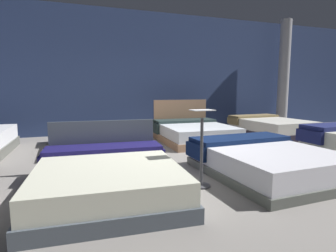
{
  "coord_description": "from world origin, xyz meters",
  "views": [
    {
      "loc": [
        -1.52,
        -4.37,
        1.24
      ],
      "look_at": [
        0.15,
        0.48,
        0.57
      ],
      "focal_mm": 29.15,
      "sensor_mm": 36.0,
      "label": 1
    }
  ],
  "objects_px": {
    "bed_1": "(107,176)",
    "support_pillar": "(284,75)",
    "bed_5": "(92,139)",
    "bed_2": "(265,160)",
    "bed_6": "(194,132)",
    "bed_7": "(271,127)",
    "price_sign": "(201,158)"
  },
  "relations": [
    {
      "from": "bed_1",
      "to": "bed_5",
      "type": "distance_m",
      "value": 2.81
    },
    {
      "from": "bed_5",
      "to": "bed_7",
      "type": "distance_m",
      "value": 4.72
    },
    {
      "from": "bed_6",
      "to": "bed_1",
      "type": "bearing_deg",
      "value": -129.76
    },
    {
      "from": "bed_1",
      "to": "bed_7",
      "type": "xyz_separation_m",
      "value": [
        4.71,
        2.81,
        0.02
      ]
    },
    {
      "from": "bed_1",
      "to": "support_pillar",
      "type": "xyz_separation_m",
      "value": [
        6.24,
        4.13,
        1.54
      ]
    },
    {
      "from": "bed_2",
      "to": "bed_5",
      "type": "xyz_separation_m",
      "value": [
        -2.31,
        2.8,
        -0.01
      ]
    },
    {
      "from": "bed_1",
      "to": "bed_2",
      "type": "distance_m",
      "value": 2.31
    },
    {
      "from": "bed_5",
      "to": "support_pillar",
      "type": "xyz_separation_m",
      "value": [
        6.25,
        1.33,
        1.56
      ]
    },
    {
      "from": "bed_1",
      "to": "bed_5",
      "type": "relative_size",
      "value": 0.95
    },
    {
      "from": "bed_1",
      "to": "bed_6",
      "type": "distance_m",
      "value": 3.67
    },
    {
      "from": "bed_6",
      "to": "bed_5",
      "type": "bearing_deg",
      "value": -179.55
    },
    {
      "from": "bed_7",
      "to": "price_sign",
      "type": "distance_m",
      "value": 4.62
    },
    {
      "from": "bed_2",
      "to": "bed_7",
      "type": "relative_size",
      "value": 0.99
    },
    {
      "from": "bed_2",
      "to": "support_pillar",
      "type": "relative_size",
      "value": 0.59
    },
    {
      "from": "bed_1",
      "to": "bed_7",
      "type": "bearing_deg",
      "value": 34.07
    },
    {
      "from": "bed_5",
      "to": "bed_1",
      "type": "bearing_deg",
      "value": -92.66
    },
    {
      "from": "bed_2",
      "to": "support_pillar",
      "type": "bearing_deg",
      "value": 44.03
    },
    {
      "from": "bed_2",
      "to": "bed_6",
      "type": "bearing_deg",
      "value": 85.71
    },
    {
      "from": "price_sign",
      "to": "support_pillar",
      "type": "xyz_separation_m",
      "value": [
        5.07,
        4.3,
        1.37
      ]
    },
    {
      "from": "bed_5",
      "to": "price_sign",
      "type": "xyz_separation_m",
      "value": [
        1.18,
        -2.97,
        0.19
      ]
    },
    {
      "from": "bed_6",
      "to": "support_pillar",
      "type": "distance_m",
      "value": 4.35
    },
    {
      "from": "bed_2",
      "to": "bed_1",
      "type": "bearing_deg",
      "value": 177.65
    },
    {
      "from": "bed_5",
      "to": "bed_7",
      "type": "bearing_deg",
      "value": -2.76
    },
    {
      "from": "bed_1",
      "to": "bed_6",
      "type": "xyz_separation_m",
      "value": [
        2.4,
        2.78,
        0.01
      ]
    },
    {
      "from": "bed_2",
      "to": "bed_7",
      "type": "distance_m",
      "value": 3.69
    },
    {
      "from": "bed_6",
      "to": "bed_7",
      "type": "bearing_deg",
      "value": 1.71
    },
    {
      "from": "bed_2",
      "to": "support_pillar",
      "type": "height_order",
      "value": "support_pillar"
    },
    {
      "from": "bed_5",
      "to": "price_sign",
      "type": "distance_m",
      "value": 3.2
    },
    {
      "from": "bed_7",
      "to": "price_sign",
      "type": "bearing_deg",
      "value": -142.73
    },
    {
      "from": "bed_1",
      "to": "bed_6",
      "type": "relative_size",
      "value": 1.01
    },
    {
      "from": "bed_2",
      "to": "price_sign",
      "type": "height_order",
      "value": "price_sign"
    },
    {
      "from": "bed_2",
      "to": "bed_6",
      "type": "distance_m",
      "value": 2.78
    }
  ]
}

